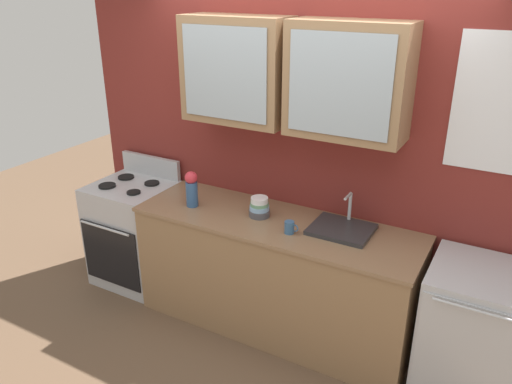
# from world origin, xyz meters

# --- Properties ---
(ground_plane) EXTENTS (10.00, 10.00, 0.00)m
(ground_plane) POSITION_xyz_m (0.00, 0.00, 0.00)
(ground_plane) COLOR brown
(back_wall_unit) EXTENTS (3.83, 0.44, 2.78)m
(back_wall_unit) POSITION_xyz_m (0.00, 0.33, 1.54)
(back_wall_unit) COLOR maroon
(back_wall_unit) RESTS_ON ground_plane
(counter) EXTENTS (2.16, 0.68, 0.92)m
(counter) POSITION_xyz_m (0.00, 0.00, 0.46)
(counter) COLOR #93704C
(counter) RESTS_ON ground_plane
(stove_range) EXTENTS (0.66, 0.66, 1.10)m
(stove_range) POSITION_xyz_m (-1.41, -0.00, 0.47)
(stove_range) COLOR silver
(stove_range) RESTS_ON ground_plane
(sink_faucet) EXTENTS (0.42, 0.36, 0.25)m
(sink_faucet) POSITION_xyz_m (0.48, 0.09, 0.94)
(sink_faucet) COLOR #2D2D30
(sink_faucet) RESTS_ON counter
(bowl_stack) EXTENTS (0.16, 0.16, 0.15)m
(bowl_stack) POSITION_xyz_m (-0.15, 0.02, 0.99)
(bowl_stack) COLOR #4C4C54
(bowl_stack) RESTS_ON counter
(vase) EXTENTS (0.10, 0.10, 0.29)m
(vase) POSITION_xyz_m (-0.69, -0.08, 1.07)
(vase) COLOR #33598C
(vase) RESTS_ON counter
(cup_near_sink) EXTENTS (0.10, 0.07, 0.09)m
(cup_near_sink) POSITION_xyz_m (0.17, -0.12, 0.96)
(cup_near_sink) COLOR #38608C
(cup_near_sink) RESTS_ON counter
(dishwasher) EXTENTS (0.61, 0.67, 0.92)m
(dishwasher) POSITION_xyz_m (1.42, -0.00, 0.46)
(dishwasher) COLOR silver
(dishwasher) RESTS_ON ground_plane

